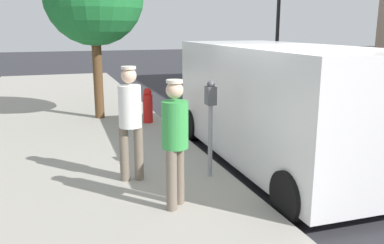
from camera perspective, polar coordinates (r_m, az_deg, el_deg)
ground_plane at (r=7.01m, az=13.49°, el=-7.72°), size 80.00×80.00×0.00m
sidewalk_slab at (r=6.00m, az=-16.69°, el=-10.80°), size 5.00×32.00×0.15m
parking_meter_near at (r=6.24m, az=2.61°, el=1.37°), size 0.14×0.18×1.52m
pedestrian_in_white at (r=6.14m, az=-8.66°, el=0.82°), size 0.36×0.34×1.75m
pedestrian_in_green at (r=5.16m, az=-2.40°, el=-1.98°), size 0.34×0.34×1.67m
parked_van at (r=7.39m, az=11.92°, el=2.74°), size 2.20×5.23×2.15m
traffic_light_corner at (r=19.31m, az=14.29°, el=15.88°), size 2.48×0.42×5.20m
fire_hydrant at (r=10.08m, az=-6.22°, el=2.27°), size 0.24×0.24×0.86m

